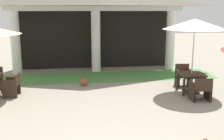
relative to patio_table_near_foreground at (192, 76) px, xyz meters
name	(u,v)px	position (x,y,z in m)	size (l,w,h in m)	color
background_pavilion	(95,4)	(-3.17, 4.29, 2.62)	(8.81, 3.10, 4.12)	white
lawn_strip	(99,77)	(-3.17, 2.90, -0.63)	(10.61, 2.09, 0.01)	#519347
patio_table_near_foreground	(192,76)	(0.00, 0.00, 0.00)	(0.93, 0.93, 0.74)	#38281E
patio_umbrella_near_foreground	(195,25)	(0.00, 0.00, 1.86)	(2.25, 2.25, 2.76)	#2D2D2D
patio_chair_near_foreground_north	(183,76)	(0.07, 0.91, -0.21)	(0.62, 0.57, 0.87)	#38281E
patio_chair_near_foreground_south	(200,89)	(-0.07, -0.91, -0.23)	(0.66, 0.62, 0.81)	#38281E
patio_chair_mid_left_east	(12,85)	(-6.45, 0.49, -0.24)	(0.54, 0.62, 0.81)	#38281E
terracotta_urn	(84,82)	(-3.90, 1.51, -0.47)	(0.34, 0.34, 0.40)	brown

